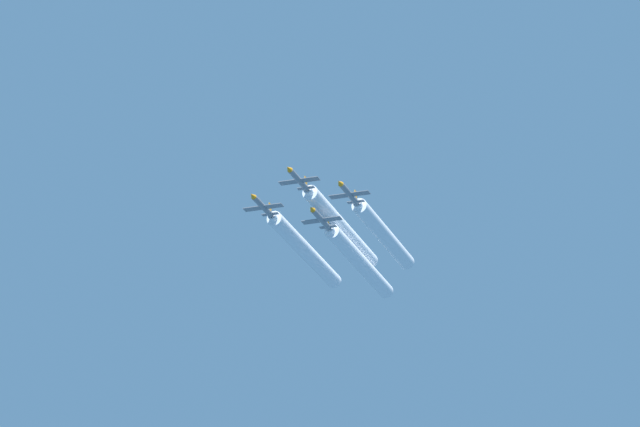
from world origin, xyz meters
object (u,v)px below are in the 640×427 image
at_px(jet_lead, 298,179).
at_px(jet_left_wingman, 348,193).
at_px(jet_slot, 320,218).
at_px(jet_right_wingman, 262,205).

distance_m(jet_lead, jet_left_wingman, 10.60).
relative_size(jet_lead, jet_left_wingman, 1.00).
xyz_separation_m(jet_lead, jet_slot, (-0.23, -13.06, -3.42)).
height_order(jet_right_wingman, jet_slot, jet_right_wingman).
bearing_deg(jet_left_wingman, jet_slot, -40.56).
xyz_separation_m(jet_lead, jet_left_wingman, (-8.62, -5.89, -1.84)).
bearing_deg(jet_slot, jet_lead, 88.99).
height_order(jet_left_wingman, jet_slot, jet_left_wingman).
distance_m(jet_lead, jet_slot, 13.51).
xyz_separation_m(jet_left_wingman, jet_slot, (8.39, -7.18, -1.58)).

